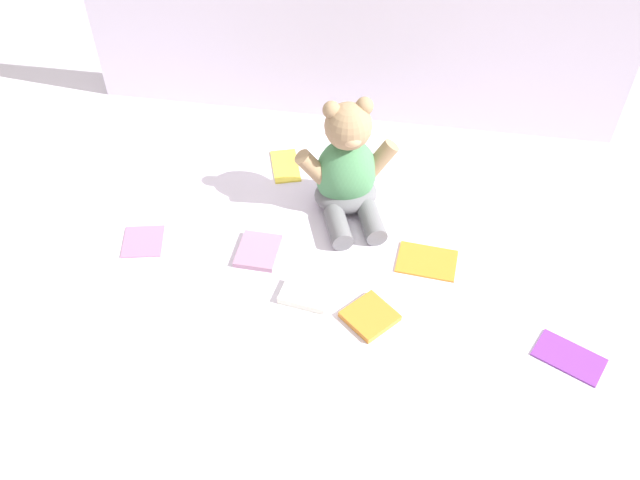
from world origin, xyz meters
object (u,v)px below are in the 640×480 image
book_case_2 (570,357)px  book_case_3 (258,251)px  book_case_4 (370,316)px  book_case_5 (143,241)px  book_case_6 (427,261)px  teddy_bear (347,171)px  book_case_0 (305,296)px  book_case_1 (286,165)px

book_case_2 → book_case_3: size_ratio=1.25×
book_case_4 → book_case_5: size_ratio=0.97×
book_case_4 → book_case_6: size_ratio=0.72×
book_case_3 → book_case_6: (0.38, 0.03, -0.00)m
book_case_2 → book_case_5: bearing=105.5°
teddy_bear → book_case_6: size_ratio=2.24×
teddy_bear → book_case_3: (-0.18, -0.19, -0.10)m
book_case_0 → book_case_5: (-0.40, 0.10, -0.00)m
book_case_0 → book_case_4: 0.15m
teddy_bear → book_case_2: size_ratio=2.21×
book_case_2 → book_case_3: book_case_3 is taller
book_case_0 → book_case_6: size_ratio=0.79×
teddy_bear → book_case_2: 0.63m
book_case_1 → book_case_6: bearing=126.1°
teddy_bear → book_case_3: size_ratio=2.75×
book_case_0 → book_case_3: bearing=-122.7°
teddy_bear → book_case_3: 0.28m
teddy_bear → book_case_2: (0.50, -0.37, -0.11)m
book_case_5 → teddy_bear: bearing=-78.7°
book_case_2 → book_case_4: bearing=110.8°
book_case_2 → book_case_5: (-0.95, 0.17, -0.00)m
book_case_3 → book_case_5: book_case_3 is taller
book_case_2 → book_case_5: 0.96m
book_case_6 → book_case_3: bearing=-80.3°
book_case_0 → book_case_2: 0.55m
teddy_bear → book_case_0: (-0.05, -0.30, -0.10)m
book_case_0 → book_case_6: book_case_0 is taller
book_case_1 → book_case_2: same height
book_case_5 → book_case_6: 0.65m
book_case_1 → book_case_5: size_ratio=1.30×
book_case_0 → book_case_1: size_ratio=0.82×
book_case_4 → book_case_2: bearing=-54.3°
book_case_3 → book_case_1: bearing=91.1°
book_case_1 → book_case_6: size_ratio=0.96×
book_case_0 → book_case_6: (0.25, 0.15, -0.00)m
book_case_4 → book_case_5: 0.56m
teddy_bear → book_case_0: bearing=-119.3°
book_case_1 → book_case_4: bearing=102.8°
teddy_bear → book_case_5: teddy_bear is taller
book_case_0 → book_case_3: size_ratio=0.97×
teddy_bear → book_case_1: (-0.17, 0.12, -0.11)m
book_case_1 → book_case_3: size_ratio=1.18×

